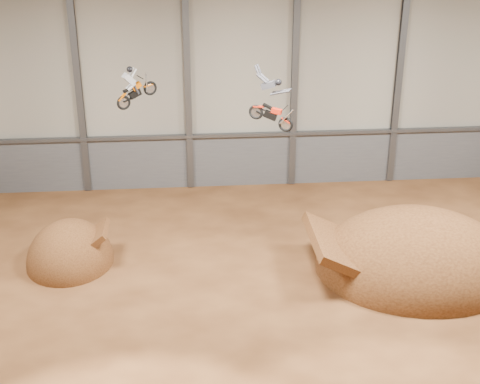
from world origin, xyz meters
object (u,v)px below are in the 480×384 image
landing_ramp (414,268)px  fmx_rider_b (269,99)px  fmx_rider_a (138,82)px  takeoff_ramp (71,262)px

landing_ramp → fmx_rider_b: bearing=169.8°
fmx_rider_a → fmx_rider_b: fmx_rider_a is taller
takeoff_ramp → fmx_rider_b: 13.53m
landing_ramp → fmx_rider_a: fmx_rider_a is taller
takeoff_ramp → fmx_rider_a: (4.02, 1.32, 9.23)m
takeoff_ramp → landing_ramp: landing_ramp is taller
takeoff_ramp → landing_ramp: (17.79, -2.13, 0.00)m
fmx_rider_a → fmx_rider_b: (6.22, -2.10, -0.41)m
takeoff_ramp → fmx_rider_b: bearing=-4.4°
fmx_rider_a → fmx_rider_b: 6.58m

